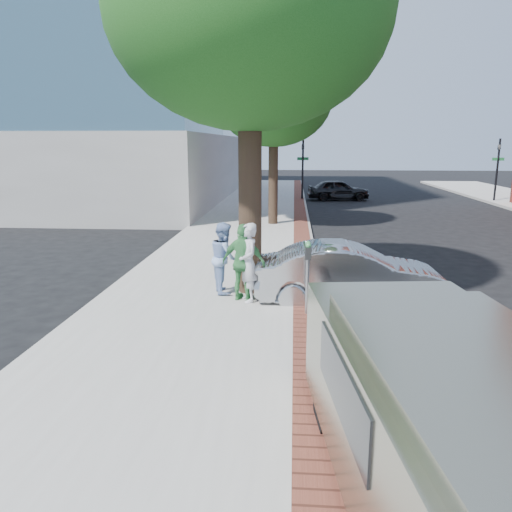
# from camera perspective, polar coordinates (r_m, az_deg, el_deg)

# --- Properties ---
(ground) EXTENTS (120.00, 120.00, 0.00)m
(ground) POSITION_cam_1_polar(r_m,az_deg,el_deg) (9.87, 1.89, -8.05)
(ground) COLOR black
(ground) RESTS_ON ground
(sidewalk) EXTENTS (5.00, 60.00, 0.15)m
(sidewalk) POSITION_cam_1_polar(r_m,az_deg,el_deg) (17.65, -1.86, 1.53)
(sidewalk) COLOR #9E9991
(sidewalk) RESTS_ON ground
(brick_strip) EXTENTS (0.60, 60.00, 0.01)m
(brick_strip) POSITION_cam_1_polar(r_m,az_deg,el_deg) (17.54, 5.30, 1.68)
(brick_strip) COLOR brown
(brick_strip) RESTS_ON sidewalk
(curb) EXTENTS (0.10, 60.00, 0.15)m
(curb) POSITION_cam_1_polar(r_m,az_deg,el_deg) (17.57, 6.44, 1.40)
(curb) COLOR gray
(curb) RESTS_ON ground
(office_base) EXTENTS (18.20, 22.20, 4.00)m
(office_base) POSITION_cam_1_polar(r_m,az_deg,el_deg) (34.00, -19.13, 9.50)
(office_base) COLOR gray
(office_base) RESTS_ON ground
(signal_near) EXTENTS (0.70, 0.15, 3.80)m
(signal_near) POSITION_cam_1_polar(r_m,az_deg,el_deg) (31.25, 5.36, 10.37)
(signal_near) COLOR black
(signal_near) RESTS_ON ground
(signal_far) EXTENTS (0.70, 0.15, 3.80)m
(signal_far) POSITION_cam_1_polar(r_m,az_deg,el_deg) (33.51, 25.89, 9.33)
(signal_far) COLOR black
(signal_far) RESTS_ON ground
(tree_near) EXTENTS (6.00, 6.00, 8.51)m
(tree_near) POSITION_cam_1_polar(r_m,az_deg,el_deg) (11.48, -0.75, 26.21)
(tree_near) COLOR black
(tree_near) RESTS_ON sidewalk
(tree_far) EXTENTS (4.80, 4.80, 7.14)m
(tree_far) POSITION_cam_1_polar(r_m,az_deg,el_deg) (21.31, 2.05, 17.55)
(tree_far) COLOR black
(tree_far) RESTS_ON sidewalk
(parking_meter) EXTENTS (0.12, 0.32, 1.47)m
(parking_meter) POSITION_cam_1_polar(r_m,az_deg,el_deg) (9.86, 5.94, -0.79)
(parking_meter) COLOR gray
(parking_meter) RESTS_ON sidewalk
(person_gray) EXTENTS (0.61, 0.73, 1.71)m
(person_gray) POSITION_cam_1_polar(r_m,az_deg,el_deg) (10.69, -0.87, -0.76)
(person_gray) COLOR silver
(person_gray) RESTS_ON sidewalk
(person_officer) EXTENTS (0.82, 0.93, 1.62)m
(person_officer) POSITION_cam_1_polar(r_m,az_deg,el_deg) (11.39, -3.64, -0.18)
(person_officer) COLOR #91ADE0
(person_officer) RESTS_ON sidewalk
(person_green) EXTENTS (1.06, 0.69, 1.68)m
(person_green) POSITION_cam_1_polar(r_m,az_deg,el_deg) (10.76, -1.43, -0.75)
(person_green) COLOR #449651
(person_green) RESTS_ON sidewalk
(sedan_silver) EXTENTS (4.13, 1.50, 1.35)m
(sedan_silver) POSITION_cam_1_polar(r_m,az_deg,el_deg) (11.19, 10.58, -2.10)
(sedan_silver) COLOR #A2A4A8
(sedan_silver) RESTS_ON ground
(bg_car) EXTENTS (3.98, 1.94, 1.31)m
(bg_car) POSITION_cam_1_polar(r_m,az_deg,el_deg) (32.18, 9.39, 7.48)
(bg_car) COLOR black
(bg_car) RESTS_ON ground
(van) EXTENTS (2.47, 5.20, 1.85)m
(van) POSITION_cam_1_polar(r_m,az_deg,el_deg) (5.16, 20.71, -16.92)
(van) COLOR gray
(van) RESTS_ON ground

